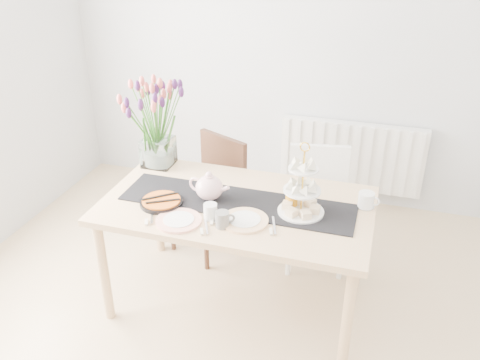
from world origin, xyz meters
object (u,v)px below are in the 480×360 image
(mug_orange, at_px, (292,200))
(chair_white, at_px, (317,198))
(tart_tin, at_px, (161,202))
(teapot, at_px, (209,188))
(mug_white, at_px, (210,211))
(cake_stand, at_px, (302,196))
(plate_left, at_px, (179,221))
(tulip_vase, at_px, (155,111))
(plate_right, at_px, (245,220))
(radiator, at_px, (351,156))
(chair_brown, at_px, (213,186))
(dining_table, at_px, (237,214))
(cream_jug, at_px, (366,200))
(mug_grey, at_px, (222,219))

(mug_orange, bearing_deg, chair_white, 20.65)
(chair_white, relative_size, tart_tin, 3.33)
(teapot, xyz_separation_m, mug_white, (0.08, -0.20, -0.04))
(cake_stand, bearing_deg, plate_left, -155.71)
(tulip_vase, xyz_separation_m, teapot, (0.50, -0.36, -0.30))
(tulip_vase, distance_m, plate_left, 0.85)
(mug_white, height_order, plate_left, mug_white)
(plate_right, bearing_deg, teapot, 147.66)
(radiator, bearing_deg, chair_brown, -133.87)
(dining_table, distance_m, mug_orange, 0.35)
(dining_table, xyz_separation_m, plate_right, (0.10, -0.19, 0.08))
(mug_orange, bearing_deg, teapot, 124.62)
(chair_brown, height_order, cake_stand, cake_stand)
(chair_white, bearing_deg, mug_orange, -107.03)
(plate_left, bearing_deg, tulip_vase, 123.12)
(radiator, relative_size, teapot, 4.53)
(radiator, height_order, cake_stand, cake_stand)
(plate_left, bearing_deg, chair_white, 55.87)
(cream_jug, bearing_deg, plate_right, -140.04)
(mug_orange, bearing_deg, plate_left, 148.30)
(mug_grey, bearing_deg, mug_white, 116.13)
(radiator, bearing_deg, chair_white, -99.86)
(radiator, distance_m, teapot, 1.73)
(tulip_vase, xyz_separation_m, cream_jug, (1.40, -0.17, -0.34))
(chair_brown, relative_size, plate_left, 3.35)
(dining_table, bearing_deg, cream_jug, 13.14)
(cake_stand, bearing_deg, plate_right, -147.90)
(tulip_vase, bearing_deg, dining_table, -27.07)
(cake_stand, height_order, tart_tin, cake_stand)
(plate_right, bearing_deg, tulip_vase, 145.54)
(teapot, relative_size, plate_left, 1.03)
(teapot, bearing_deg, plate_left, -95.74)
(cream_jug, bearing_deg, mug_grey, -138.39)
(dining_table, xyz_separation_m, mug_white, (-0.09, -0.21, 0.12))
(tart_tin, height_order, mug_orange, mug_orange)
(radiator, height_order, chair_brown, chair_brown)
(teapot, distance_m, mug_grey, 0.31)
(mug_grey, bearing_deg, teapot, 92.50)
(tart_tin, height_order, plate_right, tart_tin)
(chair_brown, xyz_separation_m, plate_right, (0.46, -0.76, 0.25))
(mug_orange, bearing_deg, mug_grey, 162.26)
(tulip_vase, height_order, mug_white, tulip_vase)
(cream_jug, distance_m, mug_orange, 0.43)
(cake_stand, distance_m, plate_right, 0.35)
(dining_table, height_order, plate_right, plate_right)
(chair_white, bearing_deg, radiator, 69.90)
(chair_white, relative_size, mug_orange, 9.43)
(mug_grey, relative_size, plate_left, 0.35)
(radiator, height_order, tart_tin, tart_tin)
(chair_brown, height_order, mug_grey, chair_brown)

